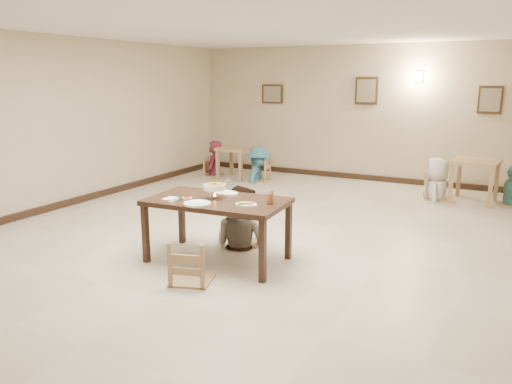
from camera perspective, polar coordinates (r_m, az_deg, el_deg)
The scene contains 29 objects.
floor at distance 7.21m, azimuth 0.38°, elevation -5.44°, with size 10.00×10.00×0.00m, color beige.
ceiling at distance 6.89m, azimuth 0.41°, elevation 18.98°, with size 10.00×10.00×0.00m, color silver.
wall_back at distance 11.55m, azimuth 11.95°, elevation 8.78°, with size 10.00×10.00×0.00m, color #C1AD8F.
wall_left at distance 9.41m, azimuth -22.00°, elevation 7.26°, with size 10.00×10.00×0.00m, color #C1AD8F.
baseboard_back at distance 11.71m, azimuth 11.59°, elevation 1.72°, with size 8.00×0.06×0.12m, color black.
baseboard_left at distance 9.61m, azimuth -21.17°, elevation -1.29°, with size 0.06×10.00×0.12m, color black.
picture_a at distance 12.27m, azimuth 1.88°, elevation 11.13°, with size 0.55×0.04×0.45m.
picture_b at distance 11.46m, azimuth 12.50°, elevation 11.23°, with size 0.50×0.04×0.60m.
picture_c at distance 11.07m, azimuth 25.20°, elevation 9.50°, with size 0.45×0.04×0.55m.
wall_sconce at distance 11.22m, azimuth 18.13°, elevation 12.41°, with size 0.16×0.05×0.22m, color #FFD88C.
main_table at distance 6.22m, azimuth -4.45°, elevation -1.56°, with size 1.77×1.07×0.80m.
chair_far at distance 6.93m, azimuth -1.25°, elevation -2.33°, with size 0.42×0.42×0.90m.
chair_near at distance 5.67m, azimuth -7.44°, elevation -5.65°, with size 0.45×0.45×0.95m.
main_diner at distance 6.77m, azimuth -1.80°, elevation 0.74°, with size 0.82×0.64×1.69m, color gray.
curry_warmer at distance 6.21m, azimuth -4.76°, elevation 0.58°, with size 0.31×0.28×0.25m.
rice_plate_far at distance 6.46m, azimuth -3.38°, elevation -0.10°, with size 0.32×0.32×0.07m.
rice_plate_near at distance 5.96m, azimuth -6.73°, elevation -1.29°, with size 0.32×0.32×0.07m.
fried_plate at distance 5.87m, azimuth -1.15°, elevation -1.38°, with size 0.27×0.27×0.06m.
chili_dish at distance 6.27m, azimuth -7.84°, elevation -0.65°, with size 0.12×0.12×0.03m.
napkin_cutlery at distance 6.20m, azimuth -9.74°, elevation -0.84°, with size 0.17×0.27×0.03m.
drink_glass at distance 5.94m, azimuth 1.61°, elevation -0.64°, with size 0.08×0.08×0.17m.
bg_table_left at distance 11.51m, azimuth -2.33°, elevation 4.45°, with size 0.74×0.74×0.72m.
bg_table_right at distance 10.10m, azimuth 23.79°, elevation 2.58°, with size 0.87×0.87×0.79m.
bg_chair_ll at distance 11.86m, azimuth -4.87°, elevation 3.92°, with size 0.41×0.41×0.87m.
bg_chair_lr at distance 11.21m, azimuth 0.37°, elevation 3.59°, with size 0.43×0.43×0.93m.
bg_chair_rl at distance 10.14m, azimuth 20.00°, elevation 1.78°, with size 0.43×0.43×0.91m.
bg_diner_a at distance 11.81m, azimuth -4.91°, elevation 5.86°, with size 0.61×0.40×1.68m, color maroon.
bg_diner_b at distance 11.16m, azimuth 0.37°, elevation 5.20°, with size 1.01×0.58×1.56m, color teal.
bg_diner_c at distance 10.08m, azimuth 20.15°, elevation 3.70°, with size 0.78×0.51×1.60m, color silver.
Camera 1 is at (3.13, -6.09, 2.26)m, focal length 35.00 mm.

